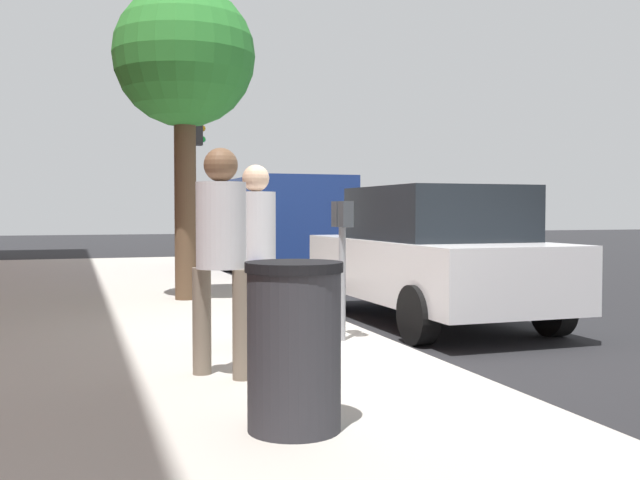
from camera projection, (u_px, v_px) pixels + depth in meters
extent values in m
plane|color=#232326|center=(373.00, 346.00, 8.02)|extent=(80.00, 80.00, 0.00)
cube|color=#B7B2A8|center=(82.00, 356.00, 7.06)|extent=(28.00, 6.00, 0.15)
cylinder|color=gray|center=(342.00, 284.00, 7.48)|extent=(0.07, 0.07, 1.15)
cube|color=#383D42|center=(346.00, 214.00, 7.36)|extent=(0.16, 0.11, 0.26)
cube|color=#383D42|center=(339.00, 214.00, 7.55)|extent=(0.16, 0.11, 0.26)
cube|color=#268C33|center=(351.00, 212.00, 7.38)|extent=(0.10, 0.01, 0.10)
cube|color=#268C33|center=(344.00, 212.00, 7.57)|extent=(0.10, 0.01, 0.10)
cylinder|color=#191E4C|center=(256.00, 301.00, 7.38)|extent=(0.15, 0.15, 0.84)
cylinder|color=#191E4C|center=(256.00, 306.00, 7.00)|extent=(0.15, 0.15, 0.84)
cylinder|color=silver|center=(256.00, 226.00, 7.16)|extent=(0.38, 0.38, 0.66)
sphere|color=beige|center=(256.00, 178.00, 7.14)|extent=(0.26, 0.26, 0.26)
cylinder|color=#726656|center=(202.00, 321.00, 5.94)|extent=(0.15, 0.15, 0.86)
cylinder|color=#726656|center=(242.00, 325.00, 5.75)|extent=(0.15, 0.15, 0.86)
cylinder|color=silver|center=(221.00, 225.00, 5.82)|extent=(0.39, 0.39, 0.68)
sphere|color=brown|center=(221.00, 165.00, 5.80)|extent=(0.27, 0.27, 0.27)
cube|color=silver|center=(429.00, 268.00, 9.68)|extent=(4.42, 1.88, 0.76)
cube|color=black|center=(437.00, 213.00, 9.47)|extent=(2.22, 1.71, 0.68)
cylinder|color=black|center=(329.00, 289.00, 10.76)|extent=(0.66, 0.23, 0.66)
cylinder|color=black|center=(437.00, 285.00, 11.33)|extent=(0.66, 0.23, 0.66)
cylinder|color=black|center=(418.00, 315.00, 8.06)|extent=(0.66, 0.23, 0.66)
cylinder|color=black|center=(553.00, 308.00, 8.63)|extent=(0.66, 0.23, 0.66)
cube|color=navy|center=(276.00, 219.00, 16.91)|extent=(5.23, 2.08, 1.80)
cylinder|color=black|center=(220.00, 255.00, 18.23)|extent=(0.76, 0.23, 0.76)
cylinder|color=black|center=(294.00, 253.00, 18.86)|extent=(0.76, 0.23, 0.76)
cylinder|color=black|center=(254.00, 264.00, 15.04)|extent=(0.76, 0.23, 0.76)
cylinder|color=black|center=(342.00, 262.00, 15.67)|extent=(0.76, 0.23, 0.76)
cylinder|color=brown|center=(185.00, 199.00, 10.94)|extent=(0.32, 0.32, 2.96)
sphere|color=#318933|center=(184.00, 56.00, 10.86)|extent=(2.08, 2.08, 2.08)
cylinder|color=black|center=(189.00, 189.00, 16.46)|extent=(0.12, 0.12, 3.60)
cube|color=black|center=(198.00, 128.00, 16.47)|extent=(0.24, 0.20, 0.76)
sphere|color=red|center=(202.00, 118.00, 16.49)|extent=(0.14, 0.14, 0.14)
sphere|color=orange|center=(202.00, 128.00, 16.50)|extent=(0.14, 0.14, 0.14)
sphere|color=green|center=(203.00, 139.00, 16.51)|extent=(0.14, 0.14, 0.14)
cylinder|color=#2D2D33|center=(294.00, 351.00, 4.42)|extent=(0.56, 0.56, 0.95)
cylinder|color=black|center=(294.00, 267.00, 4.40)|extent=(0.59, 0.59, 0.06)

